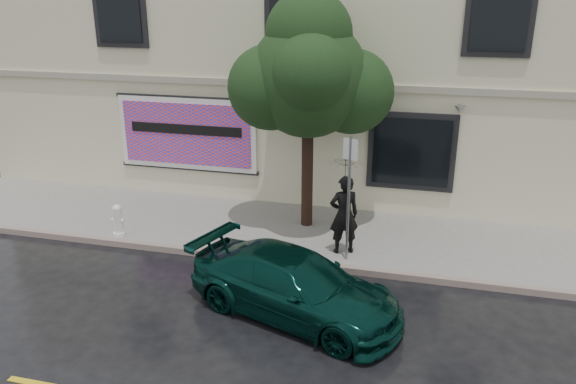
% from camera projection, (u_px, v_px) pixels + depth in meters
% --- Properties ---
extents(ground, '(90.00, 90.00, 0.00)m').
position_uv_depth(ground, '(238.00, 294.00, 11.74)').
color(ground, black).
rests_on(ground, ground).
extents(sidewalk, '(20.00, 3.50, 0.15)m').
position_uv_depth(sidewalk, '(279.00, 230.00, 14.68)').
color(sidewalk, '#989690').
rests_on(sidewalk, ground).
extents(curb, '(20.00, 0.18, 0.16)m').
position_uv_depth(curb, '(259.00, 259.00, 13.08)').
color(curb, gray).
rests_on(curb, ground).
extents(building, '(20.00, 8.12, 7.00)m').
position_uv_depth(building, '(323.00, 69.00, 18.75)').
color(building, beige).
rests_on(building, ground).
extents(billboard, '(4.30, 0.16, 2.20)m').
position_uv_depth(billboard, '(187.00, 134.00, 16.26)').
color(billboard, white).
rests_on(billboard, ground).
extents(car, '(4.72, 3.23, 1.26)m').
position_uv_depth(car, '(295.00, 285.00, 10.81)').
color(car, '#072B26').
rests_on(car, ground).
extents(pedestrian, '(0.81, 0.69, 1.89)m').
position_uv_depth(pedestrian, '(344.00, 215.00, 12.96)').
color(pedestrian, black).
rests_on(pedestrian, sidewalk).
extents(umbrella, '(1.11, 1.11, 0.64)m').
position_uv_depth(umbrella, '(346.00, 162.00, 12.53)').
color(umbrella, black).
rests_on(umbrella, pedestrian).
extents(street_tree, '(2.89, 2.89, 5.28)m').
position_uv_depth(street_tree, '(308.00, 79.00, 13.56)').
color(street_tree, black).
rests_on(street_tree, sidewalk).
extents(fire_hydrant, '(0.33, 0.31, 0.82)m').
position_uv_depth(fire_hydrant, '(118.00, 220.00, 14.06)').
color(fire_hydrant, white).
rests_on(fire_hydrant, sidewalk).
extents(sign_pole, '(0.34, 0.16, 2.90)m').
position_uv_depth(sign_pole, '(349.00, 189.00, 12.34)').
color(sign_pole, gray).
rests_on(sign_pole, sidewalk).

